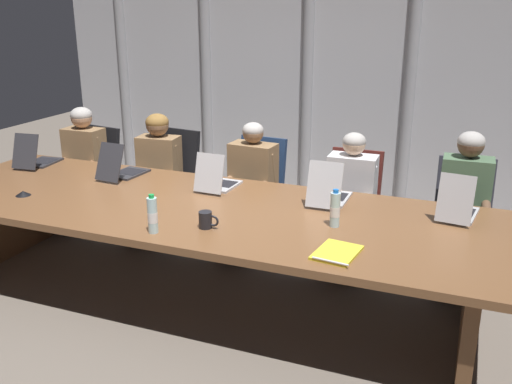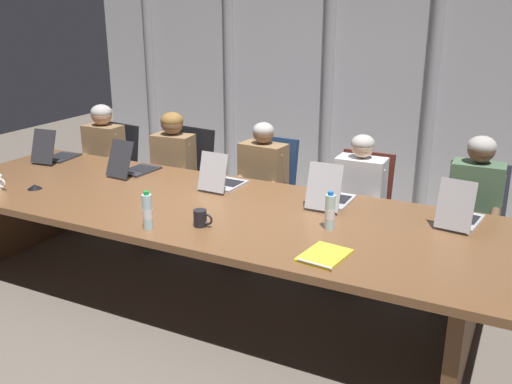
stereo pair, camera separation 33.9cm
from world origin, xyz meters
The scene contains 23 objects.
ground_plane centered at (0.00, 0.00, 0.00)m, with size 11.78×11.78×0.00m, color #6B6056.
conference_table centered at (0.00, 0.00, 0.60)m, with size 4.22×1.39×0.73m.
curtain_backdrop centered at (0.00, 2.62, 1.46)m, with size 5.89×0.17×2.93m.
laptop_left_end centered at (-1.76, 0.41, 0.79)m, with size 0.27×0.45×0.30m.
laptop_left_mid centered at (-0.87, 0.39, 0.79)m, with size 0.26×0.46×0.30m.
laptop_center centered at (-0.01, 0.39, 0.79)m, with size 0.24×0.40×0.30m.
laptop_right_mid centered at (0.85, 0.40, 0.79)m, with size 0.24×0.43×0.33m.
laptop_right_end centered at (1.72, 0.41, 0.79)m, with size 0.27×0.43×0.33m.
office_chair_left_end centered at (-1.74, 1.09, 0.34)m, with size 0.60×0.61×0.91m.
office_chair_left_mid centered at (-0.85, 1.09, 0.35)m, with size 0.60×0.60×0.95m.
office_chair_center centered at (0.01, 1.09, 0.35)m, with size 0.60×0.60×0.95m.
office_chair_right_mid centered at (0.86, 1.09, 0.34)m, with size 0.60×0.60×0.91m.
office_chair_right_end centered at (1.75, 1.09, 0.34)m, with size 0.60×0.60×0.93m.
person_left_end centered at (-1.73, 0.93, 0.65)m, with size 0.38×0.55×1.14m.
person_left_mid centered at (-0.90, 0.93, 0.65)m, with size 0.42×0.57×1.14m.
person_center centered at (0.02, 0.93, 0.63)m, with size 0.43×0.57×1.13m.
person_right_mid centered at (0.89, 0.93, 0.62)m, with size 0.40×0.55×1.11m.
person_right_end centered at (1.75, 0.94, 0.67)m, with size 0.38×0.55×1.19m.
water_bottle_primary centered at (-0.01, -0.55, 0.84)m, with size 0.06×0.06×0.25m.
water_bottle_secondary centered at (1.00, -0.04, 0.84)m, with size 0.06×0.06×0.25m.
coffee_mug_far centered at (0.26, -0.36, 0.78)m, with size 0.13×0.08×0.11m.
conference_mic_middle centered at (-1.28, -0.28, 0.75)m, with size 0.11×0.11×0.04m, color black.
spiral_notepad centered at (1.12, -0.44, 0.74)m, with size 0.26×0.33×0.03m.
Camera 1 is at (1.76, -3.31, 2.07)m, focal length 39.68 mm.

